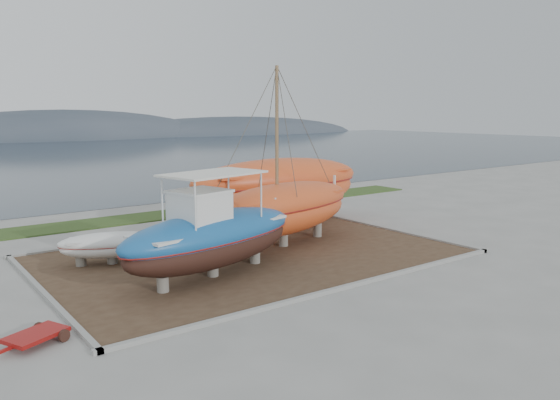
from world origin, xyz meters
TOP-DOWN VIEW (x-y plane):
  - ground at (0.00, 0.00)m, footprint 140.00×140.00m
  - dirt_patch at (0.00, 4.00)m, footprint 18.00×12.00m
  - curb_frame at (0.00, 4.00)m, footprint 18.60×12.60m
  - grass_strip at (0.00, 15.50)m, footprint 44.00×3.00m
  - blue_caique at (-3.11, 2.12)m, footprint 9.05×4.65m
  - white_dinghy at (-5.69, 6.36)m, footprint 4.74×3.09m
  - orange_sailboat at (2.15, 4.39)m, footprint 9.85×4.70m
  - orange_bare_hull at (5.10, 8.75)m, footprint 11.46×3.56m
  - red_trailer at (-10.33, -0.39)m, footprint 2.71×2.10m

SIDE VIEW (x-z plane):
  - ground at x=0.00m, z-range 0.00..0.00m
  - dirt_patch at x=0.00m, z-range 0.00..0.06m
  - grass_strip at x=0.00m, z-range 0.00..0.08m
  - curb_frame at x=0.00m, z-range 0.00..0.15m
  - red_trailer at x=-10.33m, z-range 0.00..0.34m
  - white_dinghy at x=-5.69m, z-range 0.06..1.39m
  - orange_bare_hull at x=5.10m, z-range 0.06..3.80m
  - blue_caique at x=-3.11m, z-range 0.06..4.23m
  - orange_sailboat at x=2.15m, z-range 0.06..8.66m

